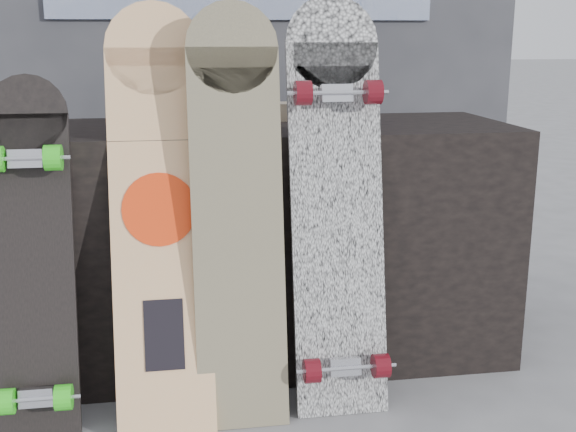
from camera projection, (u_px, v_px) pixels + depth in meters
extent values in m
plane|color=slate|center=(294.00, 421.00, 2.09)|extent=(60.00, 60.00, 0.00)
cube|color=black|center=(270.00, 242.00, 2.47)|extent=(1.60, 0.60, 0.80)
cube|color=#323337|center=(242.00, 32.00, 3.12)|extent=(2.40, 0.20, 2.20)
cube|color=#4B336A|center=(173.00, 110.00, 2.36)|extent=(0.18, 0.12, 0.10)
cube|color=#4B336A|center=(343.00, 105.00, 2.43)|extent=(0.14, 0.14, 0.12)
cube|color=#D1B78C|center=(298.00, 111.00, 2.51)|extent=(0.22, 0.10, 0.06)
cube|color=beige|center=(161.00, 241.00, 2.03)|extent=(0.27, 0.33, 1.06)
cylinder|color=beige|center=(153.00, 48.00, 2.05)|extent=(0.27, 0.09, 0.27)
cylinder|color=#FF3A10|center=(159.00, 209.00, 2.02)|extent=(0.21, 0.06, 0.20)
cube|color=black|center=(164.00, 335.00, 2.01)|extent=(0.11, 0.06, 0.19)
cube|color=#C1B483|center=(238.00, 240.00, 2.02)|extent=(0.26, 0.21, 1.06)
cylinder|color=#C1B483|center=(232.00, 47.00, 1.99)|extent=(0.26, 0.06, 0.26)
cube|color=white|center=(337.00, 230.00, 2.11)|extent=(0.27, 0.24, 1.07)
cylinder|color=white|center=(332.00, 43.00, 2.09)|extent=(0.27, 0.07, 0.27)
cube|color=silver|center=(345.00, 367.00, 2.08)|extent=(0.09, 0.04, 0.06)
cylinder|color=#520B13|center=(312.00, 371.00, 2.05)|extent=(0.05, 0.07, 0.07)
cylinder|color=#520B13|center=(381.00, 366.00, 2.08)|extent=(0.05, 0.07, 0.07)
cube|color=silver|center=(337.00, 94.00, 2.05)|extent=(0.09, 0.04, 0.06)
cylinder|color=#520B13|center=(303.00, 93.00, 2.01)|extent=(0.05, 0.07, 0.07)
cylinder|color=#520B13|center=(373.00, 92.00, 2.05)|extent=(0.05, 0.07, 0.07)
cube|color=black|center=(34.00, 277.00, 1.99)|extent=(0.22, 0.22, 0.88)
cylinder|color=black|center=(27.00, 114.00, 1.98)|extent=(0.22, 0.06, 0.22)
cube|color=silver|center=(36.00, 397.00, 1.96)|extent=(0.09, 0.04, 0.06)
cylinder|color=#2FD81E|center=(6.00, 402.00, 1.93)|extent=(0.04, 0.07, 0.07)
cylinder|color=#2FD81E|center=(64.00, 397.00, 1.95)|extent=(0.04, 0.07, 0.07)
cube|color=silver|center=(26.00, 159.00, 1.94)|extent=(0.09, 0.04, 0.06)
cylinder|color=#2FD81E|center=(53.00, 158.00, 1.93)|extent=(0.04, 0.07, 0.07)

